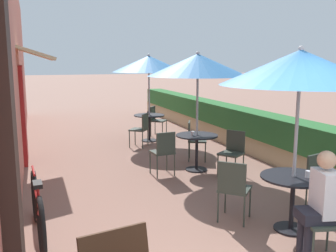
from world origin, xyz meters
TOP-DOWN VIEW (x-y plane):
  - cafe_facade_wall at (-2.54, 6.85)m, footprint 0.98×13.96m
  - planter_hedge at (2.75, 6.88)m, footprint 0.60×12.96m
  - patio_table_near at (0.91, 1.49)m, footprint 0.84×0.84m
  - patio_umbrella_near at (0.91, 1.49)m, footprint 1.98×1.98m
  - cafe_chair_near_left at (0.80, 0.74)m, footprint 0.49×0.49m
  - seated_patron_near_left at (0.69, 0.76)m, footprint 0.47×0.41m
  - cafe_chair_near_right at (1.63, 1.77)m, footprint 0.49×0.49m
  - cafe_chair_near_back at (0.32, 1.97)m, footprint 0.57×0.57m
  - coffee_cup_near at (1.05, 1.39)m, footprint 0.07×0.07m
  - patio_table_mid at (0.87, 4.42)m, footprint 0.84×0.84m
  - patio_umbrella_mid at (0.87, 4.42)m, footprint 1.98×1.98m
  - cafe_chair_mid_left at (1.13, 5.14)m, footprint 0.53×0.53m
  - cafe_chair_mid_right at (0.12, 4.28)m, footprint 0.43×0.43m
  - cafe_chair_mid_back at (1.37, 3.83)m, footprint 0.56×0.56m
  - coffee_cup_mid at (0.76, 4.37)m, footprint 0.07×0.07m
  - patio_table_far at (0.80, 7.44)m, footprint 0.84×0.84m
  - patio_umbrella_far at (0.80, 7.44)m, footprint 1.98×1.98m
  - cafe_chair_far_left at (0.39, 6.79)m, footprint 0.56×0.56m
  - cafe_chair_far_right at (1.21, 8.08)m, footprint 0.56×0.56m
  - coffee_cup_far at (0.81, 7.54)m, footprint 0.07×0.07m
  - bicycle_leaning at (-2.20, 2.39)m, footprint 0.16×1.79m

SIDE VIEW (x-z plane):
  - bicycle_leaning at x=-2.20m, z-range -0.03..0.78m
  - cafe_chair_near_left at x=0.80m, z-range 0.08..0.95m
  - cafe_chair_near_right at x=1.63m, z-range 0.08..0.95m
  - cafe_chair_near_back at x=0.32m, z-range 0.08..0.95m
  - cafe_chair_mid_left at x=1.13m, z-range 0.08..0.95m
  - cafe_chair_mid_right at x=0.12m, z-range 0.08..0.95m
  - cafe_chair_mid_back at x=1.37m, z-range 0.08..0.95m
  - cafe_chair_far_left at x=0.39m, z-range 0.08..0.95m
  - cafe_chair_far_right at x=1.21m, z-range 0.08..0.95m
  - planter_hedge at x=2.75m, z-range 0.03..1.04m
  - patio_table_near at x=0.91m, z-range 0.18..0.91m
  - patio_table_mid at x=0.87m, z-range 0.18..0.91m
  - patio_table_far at x=0.80m, z-range 0.18..0.91m
  - seated_patron_near_left at x=0.69m, z-range 0.06..1.31m
  - coffee_cup_near at x=1.05m, z-range 0.73..0.82m
  - coffee_cup_mid at x=0.76m, z-range 0.73..0.82m
  - coffee_cup_far at x=0.81m, z-range 0.73..0.82m
  - cafe_facade_wall at x=-2.54m, z-range -0.01..4.19m
  - patio_umbrella_near at x=0.91m, z-range 0.92..3.30m
  - patio_umbrella_mid at x=0.87m, z-range 0.92..3.30m
  - patio_umbrella_far at x=0.80m, z-range 0.92..3.30m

